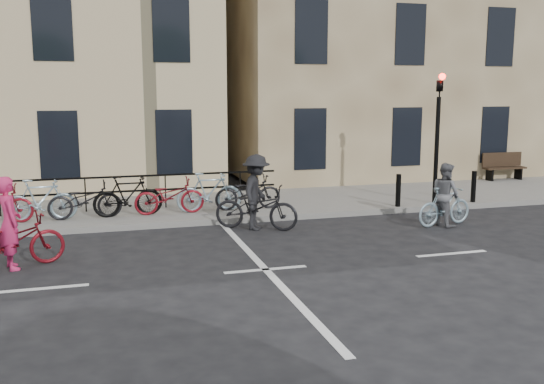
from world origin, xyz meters
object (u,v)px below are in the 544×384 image
object	(u,v)px
cyclist_dark	(256,200)
traffic_light	(438,122)
cyclist_pink	(10,237)
bench	(503,165)
cyclist_grey	(445,200)

from	to	relation	value
cyclist_dark	traffic_light	bearing A→B (deg)	-49.23
cyclist_pink	traffic_light	bearing A→B (deg)	-94.09
bench	cyclist_grey	bearing A→B (deg)	-136.80
cyclist_grey	bench	bearing A→B (deg)	-57.69
traffic_light	cyclist_dark	bearing A→B (deg)	-169.10
bench	cyclist_dark	xyz separation A→B (m)	(-10.32, -4.45, 0.05)
traffic_light	cyclist_grey	size ratio (longest dim) A/B	2.31
traffic_light	cyclist_grey	distance (m)	2.82
cyclist_pink	cyclist_grey	distance (m)	9.94
traffic_light	bench	distance (m)	6.14
traffic_light	cyclist_grey	bearing A→B (deg)	-114.71
bench	cyclist_dark	bearing A→B (deg)	-156.64
cyclist_grey	cyclist_dark	size ratio (longest dim) A/B	0.79
bench	cyclist_dark	distance (m)	11.24
traffic_light	cyclist_grey	world-z (taller)	traffic_light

